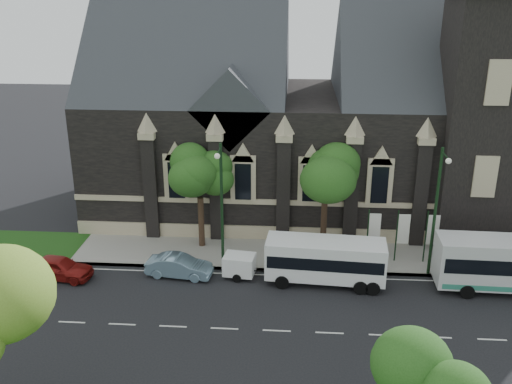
# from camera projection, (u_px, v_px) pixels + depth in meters

# --- Properties ---
(ground) EXTENTS (160.00, 160.00, 0.00)m
(ground) POSITION_uv_depth(u_px,v_px,m) (277.00, 331.00, 32.24)
(ground) COLOR black
(ground) RESTS_ON ground
(sidewalk) EXTENTS (80.00, 5.00, 0.15)m
(sidewalk) POSITION_uv_depth(u_px,v_px,m) (282.00, 255.00, 41.10)
(sidewalk) COLOR gray
(sidewalk) RESTS_ON ground
(museum) EXTENTS (40.00, 17.70, 29.90)m
(museum) POSITION_uv_depth(u_px,v_px,m) (348.00, 118.00, 46.61)
(museum) COLOR black
(museum) RESTS_ON ground
(tree_park_east) EXTENTS (3.40, 3.40, 6.28)m
(tree_park_east) POSITION_uv_depth(u_px,v_px,m) (431.00, 376.00, 21.50)
(tree_park_east) COLOR black
(tree_park_east) RESTS_ON ground
(tree_walk_right) EXTENTS (4.08, 4.08, 7.80)m
(tree_walk_right) POSITION_uv_depth(u_px,v_px,m) (329.00, 176.00, 40.01)
(tree_walk_right) COLOR black
(tree_walk_right) RESTS_ON ground
(tree_walk_left) EXTENTS (3.91, 3.91, 7.64)m
(tree_walk_left) POSITION_uv_depth(u_px,v_px,m) (203.00, 174.00, 40.64)
(tree_walk_left) COLOR black
(tree_walk_left) RESTS_ON ground
(street_lamp_near) EXTENTS (0.36, 1.88, 9.00)m
(street_lamp_near) POSITION_uv_depth(u_px,v_px,m) (437.00, 206.00, 36.42)
(street_lamp_near) COLOR black
(street_lamp_near) RESTS_ON ground
(street_lamp_mid) EXTENTS (0.36, 1.88, 9.00)m
(street_lamp_mid) POSITION_uv_depth(u_px,v_px,m) (221.00, 201.00, 37.36)
(street_lamp_mid) COLOR black
(street_lamp_mid) RESTS_ON ground
(banner_flag_left) EXTENTS (0.90, 0.10, 4.00)m
(banner_flag_left) POSITION_uv_depth(u_px,v_px,m) (372.00, 231.00, 39.40)
(banner_flag_left) COLOR black
(banner_flag_left) RESTS_ON ground
(banner_flag_center) EXTENTS (0.90, 0.10, 4.00)m
(banner_flag_center) POSITION_uv_depth(u_px,v_px,m) (401.00, 232.00, 39.27)
(banner_flag_center) COLOR black
(banner_flag_center) RESTS_ON ground
(banner_flag_right) EXTENTS (0.90, 0.10, 4.00)m
(banner_flag_right) POSITION_uv_depth(u_px,v_px,m) (430.00, 233.00, 39.14)
(banner_flag_right) COLOR black
(banner_flag_right) RESTS_ON ground
(shuttle_bus) EXTENTS (7.87, 3.15, 2.98)m
(shuttle_bus) POSITION_uv_depth(u_px,v_px,m) (326.00, 259.00, 36.87)
(shuttle_bus) COLOR white
(shuttle_bus) RESTS_ON ground
(box_trailer) EXTENTS (3.03, 1.79, 1.58)m
(box_trailer) POSITION_uv_depth(u_px,v_px,m) (239.00, 265.00, 37.87)
(box_trailer) COLOR white
(box_trailer) RESTS_ON ground
(sedan) EXTENTS (4.61, 2.07, 1.47)m
(sedan) POSITION_uv_depth(u_px,v_px,m) (179.00, 266.00, 38.01)
(sedan) COLOR #7C9EB3
(sedan) RESTS_ON ground
(car_far_red) EXTENTS (4.73, 2.40, 1.54)m
(car_far_red) POSITION_uv_depth(u_px,v_px,m) (59.00, 268.00, 37.75)
(car_far_red) COLOR maroon
(car_far_red) RESTS_ON ground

